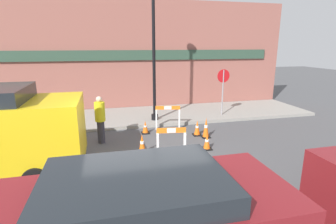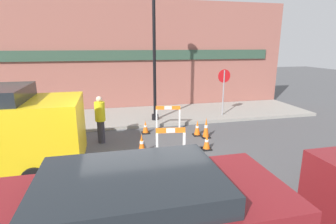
% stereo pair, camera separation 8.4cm
% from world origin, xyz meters
% --- Properties ---
extents(ground_plane, '(60.00, 60.00, 0.00)m').
position_xyz_m(ground_plane, '(0.00, 0.00, 0.00)').
color(ground_plane, '#4C4C4F').
extents(sidewalk_slab, '(18.00, 3.33, 0.13)m').
position_xyz_m(sidewalk_slab, '(0.00, 6.17, 0.07)').
color(sidewalk_slab, gray).
rests_on(sidewalk_slab, ground_plane).
extents(storefront_facade, '(18.00, 0.22, 5.50)m').
position_xyz_m(storefront_facade, '(0.00, 7.90, 2.75)').
color(storefront_facade, '#93564C').
rests_on(storefront_facade, ground_plane).
extents(streetlamp_post, '(0.44, 0.44, 5.85)m').
position_xyz_m(streetlamp_post, '(1.28, 5.18, 3.86)').
color(streetlamp_post, black).
rests_on(streetlamp_post, sidewalk_slab).
extents(stop_sign, '(0.60, 0.06, 2.11)m').
position_xyz_m(stop_sign, '(4.48, 5.26, 1.55)').
color(stop_sign, gray).
rests_on(stop_sign, sidewalk_slab).
extents(barricade_0, '(0.83, 0.25, 1.08)m').
position_xyz_m(barricade_0, '(0.96, 1.04, 0.58)').
color(barricade_0, white).
rests_on(barricade_0, ground_plane).
extents(barricade_1, '(0.98, 0.34, 0.97)m').
position_xyz_m(barricade_1, '(1.61, 4.12, 0.54)').
color(barricade_1, white).
rests_on(barricade_1, ground_plane).
extents(traffic_cone_0, '(0.30, 0.30, 0.58)m').
position_xyz_m(traffic_cone_0, '(2.51, 3.17, 0.28)').
color(traffic_cone_0, black).
rests_on(traffic_cone_0, ground_plane).
extents(traffic_cone_1, '(0.30, 0.30, 0.75)m').
position_xyz_m(traffic_cone_1, '(2.74, 2.87, 0.36)').
color(traffic_cone_1, black).
rests_on(traffic_cone_1, ground_plane).
extents(traffic_cone_2, '(0.30, 0.30, 0.64)m').
position_xyz_m(traffic_cone_2, '(0.26, 1.97, 0.31)').
color(traffic_cone_2, black).
rests_on(traffic_cone_2, ground_plane).
extents(traffic_cone_3, '(0.30, 0.30, 0.49)m').
position_xyz_m(traffic_cone_3, '(0.66, 3.85, 0.24)').
color(traffic_cone_3, black).
rests_on(traffic_cone_3, ground_plane).
extents(traffic_cone_4, '(0.30, 0.30, 0.52)m').
position_xyz_m(traffic_cone_4, '(2.36, 1.80, 0.25)').
color(traffic_cone_4, black).
rests_on(traffic_cone_4, ground_plane).
extents(person_worker, '(0.43, 0.43, 1.64)m').
position_xyz_m(person_worker, '(-0.98, 3.23, 0.88)').
color(person_worker, '#33333D').
rests_on(person_worker, ground_plane).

